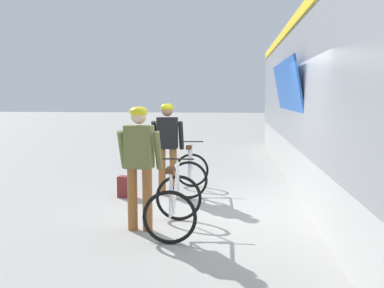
% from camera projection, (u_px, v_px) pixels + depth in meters
% --- Properties ---
extents(ground_plane, '(80.00, 80.00, 0.00)m').
position_uv_depth(ground_plane, '(230.00, 212.00, 6.81)').
color(ground_plane, '#A09E99').
extents(cyclist_near_in_dark, '(0.62, 0.32, 1.76)m').
position_uv_depth(cyclist_near_in_dark, '(167.00, 141.00, 7.92)').
color(cyclist_near_in_dark, '#935B2D').
rests_on(cyclist_near_in_dark, ground).
extents(cyclist_far_in_olive, '(0.63, 0.34, 1.76)m').
position_uv_depth(cyclist_far_in_olive, '(139.00, 157.00, 5.77)').
color(cyclist_far_in_olive, '#935B2D').
rests_on(cyclist_far_in_olive, ground).
extents(bicycle_near_silver, '(0.76, 1.10, 0.99)m').
position_uv_depth(bicycle_near_silver, '(190.00, 173.00, 8.14)').
color(bicycle_near_silver, black).
rests_on(bicycle_near_silver, ground).
extents(bicycle_far_white, '(0.73, 1.08, 0.99)m').
position_uv_depth(bicycle_far_white, '(174.00, 204.00, 5.79)').
color(bicycle_far_white, black).
rests_on(bicycle_far_white, ground).
extents(backpack_on_platform, '(0.30, 0.21, 0.40)m').
position_uv_depth(backpack_on_platform, '(126.00, 187.00, 7.78)').
color(backpack_on_platform, maroon).
rests_on(backpack_on_platform, ground).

